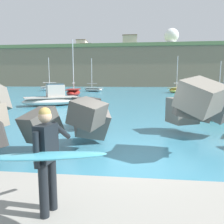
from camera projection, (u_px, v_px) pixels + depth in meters
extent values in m
plane|color=teal|center=(131.00, 159.00, 6.78)|extent=(400.00, 400.00, 0.00)
cube|color=#3D3A38|center=(95.00, 112.00, 11.34)|extent=(1.12, 1.22, 0.85)
cube|color=#4C4944|center=(88.00, 113.00, 7.14)|extent=(1.30, 1.38, 1.02)
cube|color=slate|center=(182.00, 110.00, 10.17)|extent=(1.48, 1.47, 1.17)
cube|color=#605B56|center=(219.00, 107.00, 9.19)|extent=(1.43, 1.63, 1.38)
cube|color=#4C4944|center=(40.00, 125.00, 7.14)|extent=(1.46, 1.50, 1.24)
cube|color=#3D3A38|center=(86.00, 108.00, 10.92)|extent=(1.59, 1.61, 1.09)
cube|color=#605B56|center=(92.00, 121.00, 8.39)|extent=(1.63, 1.58, 1.51)
cube|color=slate|center=(201.00, 96.00, 6.66)|extent=(1.78, 1.85, 1.29)
cube|color=#4C4944|center=(193.00, 104.00, 7.11)|extent=(1.24, 1.23, 1.22)
cylinder|color=black|center=(52.00, 184.00, 3.70)|extent=(0.15, 0.15, 0.90)
cylinder|color=black|center=(44.00, 191.00, 3.48)|extent=(0.15, 0.15, 0.90)
cube|color=black|center=(46.00, 143.00, 3.48)|extent=(0.29, 0.42, 0.60)
sphere|color=tan|center=(45.00, 116.00, 3.42)|extent=(0.21, 0.21, 0.21)
sphere|color=tan|center=(45.00, 113.00, 3.41)|extent=(0.19, 0.19, 0.19)
cylinder|color=black|center=(61.00, 131.00, 3.81)|extent=(0.20, 0.53, 0.41)
cylinder|color=black|center=(36.00, 150.00, 3.25)|extent=(0.09, 0.09, 0.56)
ellipsoid|color=#4CB2CC|center=(39.00, 156.00, 3.16)|extent=(2.12, 0.78, 0.37)
ellipsoid|color=white|center=(51.00, 89.00, 49.86)|extent=(5.28, 4.43, 0.96)
cube|color=#ACACAC|center=(51.00, 87.00, 49.79)|extent=(4.86, 4.07, 0.10)
cylinder|color=silver|center=(49.00, 72.00, 49.16)|extent=(0.12, 0.12, 6.45)
cylinder|color=silver|center=(49.00, 83.00, 49.50)|extent=(2.53, 1.66, 0.08)
ellipsoid|color=beige|center=(220.00, 91.00, 39.05)|extent=(4.46, 4.74, 1.00)
cube|color=#9C9991|center=(220.00, 88.00, 38.98)|extent=(4.10, 4.36, 0.10)
cylinder|color=silver|center=(220.00, 75.00, 38.40)|extent=(0.12, 0.12, 4.74)
cylinder|color=silver|center=(220.00, 83.00, 38.62)|extent=(1.85, 2.13, 0.08)
ellipsoid|color=beige|center=(93.00, 90.00, 46.40)|extent=(4.94, 3.90, 0.81)
cube|color=#9C9991|center=(93.00, 88.00, 46.35)|extent=(4.54, 3.59, 0.10)
cylinder|color=silver|center=(92.00, 73.00, 46.12)|extent=(0.12, 0.12, 6.12)
cylinder|color=silver|center=(92.00, 83.00, 46.43)|extent=(2.48, 1.55, 0.08)
ellipsoid|color=beige|center=(52.00, 101.00, 21.01)|extent=(5.59, 4.52, 0.83)
cube|color=#9C9991|center=(51.00, 97.00, 20.95)|extent=(5.14, 4.16, 0.10)
cube|color=#B7B2A8|center=(55.00, 91.00, 21.04)|extent=(1.99, 1.86, 1.15)
cube|color=#334C5B|center=(55.00, 84.00, 20.94)|extent=(1.79, 1.68, 0.12)
ellipsoid|color=#EAC64C|center=(211.00, 110.00, 14.93)|extent=(3.02, 5.17, 0.86)
cube|color=#AF9539|center=(212.00, 104.00, 14.87)|extent=(2.78, 4.75, 0.10)
cube|color=silver|center=(215.00, 94.00, 14.42)|extent=(1.53, 1.68, 1.29)
cube|color=#334C5B|center=(216.00, 83.00, 14.31)|extent=(1.37, 1.51, 0.12)
ellipsoid|color=#EAC64C|center=(176.00, 90.00, 42.42)|extent=(3.97, 4.69, 0.96)
cube|color=#AF9539|center=(176.00, 88.00, 42.36)|extent=(3.65, 4.31, 0.10)
cylinder|color=silver|center=(177.00, 72.00, 42.16)|extent=(0.12, 0.12, 6.02)
cylinder|color=silver|center=(177.00, 83.00, 42.47)|extent=(1.49, 2.23, 0.08)
ellipsoid|color=maroon|center=(73.00, 93.00, 32.62)|extent=(2.66, 5.53, 1.10)
cube|color=maroon|center=(73.00, 89.00, 32.55)|extent=(2.45, 5.09, 0.10)
cylinder|color=silver|center=(73.00, 65.00, 32.42)|extent=(0.12, 0.12, 7.18)
cylinder|color=silver|center=(74.00, 83.00, 32.81)|extent=(0.56, 3.16, 0.08)
ellipsoid|color=beige|center=(220.00, 94.00, 30.89)|extent=(5.61, 3.89, 0.85)
cube|color=#9C9991|center=(220.00, 92.00, 30.84)|extent=(5.16, 3.58, 0.10)
cylinder|color=silver|center=(224.00, 85.00, 30.53)|extent=(2.93, 1.18, 0.08)
cube|color=#847056|center=(108.00, 70.00, 101.10)|extent=(92.76, 44.41, 14.23)
cube|color=#667F4C|center=(108.00, 53.00, 99.99)|extent=(94.62, 45.30, 1.20)
cylinder|color=silver|center=(171.00, 46.00, 93.58)|extent=(6.14, 6.14, 2.61)
sphere|color=white|center=(171.00, 36.00, 92.95)|extent=(6.11, 6.11, 6.11)
cube|color=#B2ADA3|center=(130.00, 43.00, 94.73)|extent=(5.85, 7.75, 5.44)
cube|color=#66564C|center=(130.00, 37.00, 94.32)|extent=(6.14, 8.13, 0.30)
cube|color=silver|center=(87.00, 49.00, 104.43)|extent=(5.09, 5.16, 3.73)
cube|color=#66564C|center=(87.00, 44.00, 104.13)|extent=(5.35, 5.42, 0.30)
cube|color=beige|center=(82.00, 48.00, 109.39)|extent=(4.46, 6.26, 6.25)
cube|color=#66564C|center=(82.00, 41.00, 108.92)|extent=(4.68, 6.57, 0.30)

